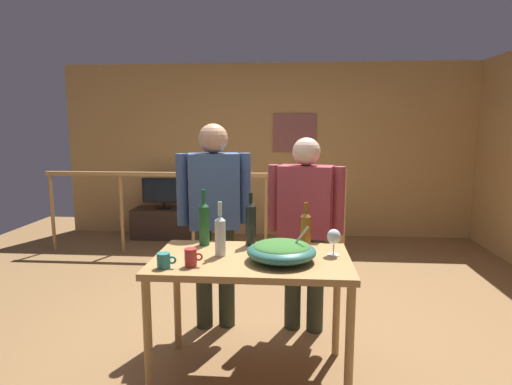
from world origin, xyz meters
name	(u,v)px	position (x,y,z in m)	size (l,w,h in m)	color
ground_plane	(248,327)	(0.00, 0.00, 0.00)	(7.96, 7.96, 0.00)	olive
back_wall	(267,151)	(0.00, 3.06, 1.25)	(5.99, 0.10, 2.50)	tan
framed_picture	(295,133)	(0.39, 3.00, 1.52)	(0.62, 0.03, 0.54)	#95534D
stair_railing	(240,199)	(-0.29, 1.99, 0.71)	(3.80, 0.10, 1.09)	#B2844C
tv_console	(165,223)	(-1.48, 2.71, 0.22)	(0.90, 0.40, 0.43)	#38281E
flat_screen_tv	(163,191)	(-1.48, 2.68, 0.70)	(0.59, 0.12, 0.45)	black
serving_table	(252,271)	(0.09, -0.68, 0.71)	(1.22, 0.72, 0.81)	#B2844C
salad_bowl	(281,250)	(0.28, -0.74, 0.87)	(0.42, 0.42, 0.22)	#337060
wine_glass	(334,238)	(0.60, -0.60, 0.92)	(0.09, 0.09, 0.17)	silver
wine_bottle_amber	(306,228)	(0.43, -0.39, 0.93)	(0.07, 0.07, 0.30)	brown
wine_bottle_dark	(251,223)	(0.06, -0.41, 0.96)	(0.07, 0.07, 0.36)	black
wine_bottle_clear	(220,235)	(-0.10, -0.67, 0.94)	(0.07, 0.07, 0.34)	silver
wine_bottle_green	(204,223)	(-0.25, -0.43, 0.96)	(0.07, 0.07, 0.38)	#1E5628
mug_red	(191,257)	(-0.24, -0.88, 0.86)	(0.11, 0.07, 0.11)	#B7332D
mug_teal	(164,261)	(-0.39, -0.92, 0.85)	(0.11, 0.08, 0.09)	teal
person_standing_left	(214,210)	(-0.26, 0.01, 0.96)	(0.57, 0.30, 1.63)	#2D3323
person_standing_right	(305,220)	(0.45, 0.01, 0.90)	(0.58, 0.30, 1.53)	#2D3323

